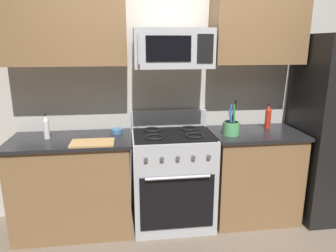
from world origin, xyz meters
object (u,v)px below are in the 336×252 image
Objects in this scene: cutting_board at (92,143)px; prep_bowl at (117,131)px; microwave at (172,48)px; bottle_hot_sauce at (268,117)px; bottle_vinegar at (46,127)px; utensil_crock at (231,127)px; range_oven at (172,178)px.

cutting_board is 0.37m from prep_bowl.
bottle_hot_sauce is (0.99, 0.09, -0.68)m from microwave.
bottle_hot_sauce is 1.52m from prep_bowl.
bottle_hot_sauce is 1.11× the size of bottle_vinegar.
microwave reaches higher than prep_bowl.
cutting_board is 3.20× the size of prep_bowl.
utensil_crock is at bearing -10.29° from prep_bowl.
microwave is at bearing -0.26° from bottle_vinegar.
prep_bowl is (-0.52, 0.13, 0.46)m from range_oven.
bottle_vinegar reaches higher than prep_bowl.
cutting_board is (-1.27, -0.11, -0.06)m from utensil_crock.
cutting_board is at bearing -26.22° from bottle_vinegar.
cutting_board is (-0.72, -0.18, 0.44)m from range_oven.
utensil_crock is (0.55, -0.09, -0.72)m from microwave.
microwave reaches higher than bottle_vinegar.
utensil_crock is 1.69m from bottle_vinegar.
microwave reaches higher than bottle_hot_sauce.
utensil_crock is at bearing -9.19° from microwave.
microwave is 1.20m from bottle_hot_sauce.
range_oven is 0.87m from cutting_board.
utensil_crock is at bearing 5.09° from cutting_board.
utensil_crock is 2.90× the size of prep_bowl.
utensil_crock reaches higher than range_oven.
range_oven is 0.71m from prep_bowl.
microwave is at bearing 170.81° from utensil_crock.
bottle_hot_sauce is (0.44, 0.18, 0.05)m from utensil_crock.
range_oven is at bearing -89.90° from microwave.
bottle_hot_sauce is 2.13m from bottle_vinegar.
bottle_vinegar is at bearing 176.83° from utensil_crock.
bottle_vinegar is (-1.14, 0.03, 0.54)m from range_oven.
utensil_crock reaches higher than cutting_board.
utensil_crock is at bearing -6.57° from range_oven.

